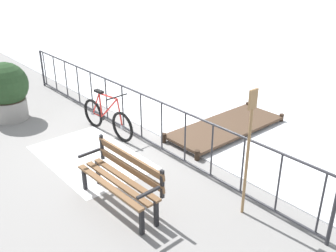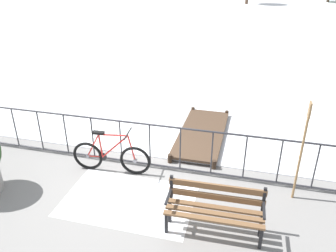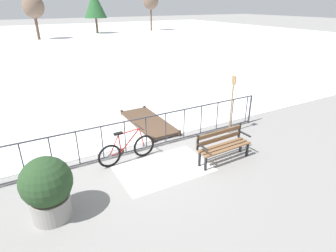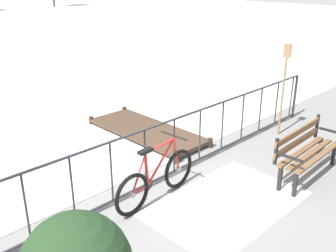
# 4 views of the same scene
# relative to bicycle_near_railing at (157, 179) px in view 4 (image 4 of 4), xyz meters

# --- Properties ---
(ground_plane) EXTENTS (160.00, 160.00, 0.00)m
(ground_plane) POSITION_rel_bicycle_near_railing_xyz_m (0.42, 0.36, -0.37)
(ground_plane) COLOR gray
(snow_patch) EXTENTS (2.46, 1.57, 0.01)m
(snow_patch) POSITION_rel_bicycle_near_railing_xyz_m (0.69, -0.84, -0.36)
(snow_patch) COLOR white
(snow_patch) RESTS_ON ground
(railing_fence) EXTENTS (9.06, 0.06, 1.07)m
(railing_fence) POSITION_rel_bicycle_near_railing_xyz_m (0.42, 0.36, 0.19)
(railing_fence) COLOR #2D2D33
(railing_fence) RESTS_ON ground
(bicycle_near_railing) EXTENTS (1.71, 0.52, 0.97)m
(bicycle_near_railing) POSITION_rel_bicycle_near_railing_xyz_m (0.00, 0.00, 0.00)
(bicycle_near_railing) COLOR black
(bicycle_near_railing) RESTS_ON ground
(park_bench) EXTENTS (1.61, 0.53, 0.89)m
(park_bench) POSITION_rel_bicycle_near_railing_xyz_m (2.36, -1.21, 0.14)
(park_bench) COLOR brown
(park_bench) RESTS_ON ground
(oar_upright) EXTENTS (0.04, 0.16, 1.98)m
(oar_upright) POSITION_rel_bicycle_near_railing_xyz_m (3.72, 0.05, 0.77)
(oar_upright) COLOR #937047
(oar_upright) RESTS_ON ground
(wooden_dock) EXTENTS (1.10, 2.87, 0.20)m
(wooden_dock) POSITION_rel_bicycle_near_railing_xyz_m (1.62, 2.04, -0.25)
(wooden_dock) COLOR #4C3828
(wooden_dock) RESTS_ON ground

